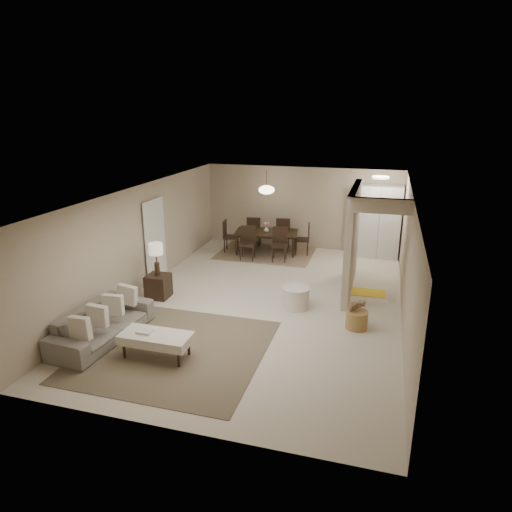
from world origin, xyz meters
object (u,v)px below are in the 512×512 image
(wicker_basket, at_px, (357,320))
(dining_table, at_px, (266,242))
(pantry_cabinet, at_px, (379,222))
(sofa, at_px, (102,324))
(side_table, at_px, (158,286))
(round_pouf, at_px, (296,298))
(ottoman_bench, at_px, (156,339))

(wicker_basket, height_order, dining_table, dining_table)
(pantry_cabinet, xyz_separation_m, sofa, (-4.80, -6.68, -0.73))
(side_table, relative_size, round_pouf, 0.90)
(round_pouf, xyz_separation_m, dining_table, (-1.64, 3.68, 0.09))
(pantry_cabinet, relative_size, dining_table, 1.13)
(pantry_cabinet, distance_m, round_pouf, 4.61)
(pantry_cabinet, xyz_separation_m, wicker_basket, (-0.23, -4.89, -0.87))
(dining_table, bearing_deg, pantry_cabinet, 1.86)
(pantry_cabinet, height_order, wicker_basket, pantry_cabinet)
(ottoman_bench, xyz_separation_m, side_table, (-1.23, 2.43, -0.09))
(sofa, bearing_deg, round_pouf, -48.40)
(wicker_basket, relative_size, dining_table, 0.23)
(ottoman_bench, height_order, dining_table, dining_table)
(sofa, distance_m, round_pouf, 4.03)
(side_table, relative_size, dining_table, 0.29)
(round_pouf, bearing_deg, pantry_cabinet, 69.55)
(ottoman_bench, xyz_separation_m, round_pouf, (1.94, 2.73, -0.12))
(round_pouf, distance_m, wicker_basket, 1.50)
(pantry_cabinet, height_order, side_table, pantry_cabinet)
(ottoman_bench, height_order, round_pouf, round_pouf)
(round_pouf, xyz_separation_m, wicker_basket, (1.36, -0.64, -0.05))
(wicker_basket, bearing_deg, ottoman_bench, -147.62)
(pantry_cabinet, distance_m, side_table, 6.63)
(pantry_cabinet, distance_m, sofa, 8.26)
(ottoman_bench, bearing_deg, side_table, 116.88)
(dining_table, bearing_deg, sofa, -112.62)
(sofa, height_order, wicker_basket, sofa)
(side_table, height_order, round_pouf, side_table)
(sofa, height_order, dining_table, dining_table)
(round_pouf, height_order, wicker_basket, round_pouf)
(ottoman_bench, distance_m, round_pouf, 3.35)
(side_table, height_order, dining_table, dining_table)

